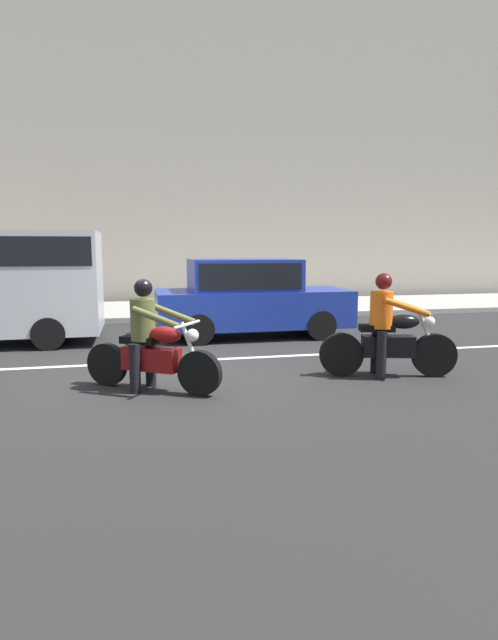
# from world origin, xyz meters

# --- Properties ---
(ground_plane) EXTENTS (80.00, 80.00, 0.00)m
(ground_plane) POSITION_xyz_m (0.00, 0.00, 0.00)
(ground_plane) COLOR #242424
(sidewalk_slab) EXTENTS (40.00, 4.40, 0.14)m
(sidewalk_slab) POSITION_xyz_m (0.00, 8.00, 0.07)
(sidewalk_slab) COLOR #99968E
(sidewalk_slab) RESTS_ON ground_plane
(building_facade) EXTENTS (40.00, 1.40, 13.97)m
(building_facade) POSITION_xyz_m (0.00, 11.40, 6.98)
(building_facade) COLOR #A89E8E
(building_facade) RESTS_ON ground_plane
(lane_marking_stripe) EXTENTS (18.00, 0.14, 0.01)m
(lane_marking_stripe) POSITION_xyz_m (0.88, 0.90, 0.00)
(lane_marking_stripe) COLOR silver
(lane_marking_stripe) RESTS_ON ground_plane
(motorcycle_with_rider_olive) EXTENTS (1.81, 1.26, 1.55)m
(motorcycle_with_rider_olive) POSITION_xyz_m (-0.20, -0.85, 0.63)
(motorcycle_with_rider_olive) COLOR black
(motorcycle_with_rider_olive) RESTS_ON ground_plane
(motorcycle_with_rider_orange_stripe) EXTENTS (2.05, 0.83, 1.59)m
(motorcycle_with_rider_orange_stripe) POSITION_xyz_m (3.36, -0.85, 0.65)
(motorcycle_with_rider_orange_stripe) COLOR black
(motorcycle_with_rider_orange_stripe) RESTS_ON ground_plane
(parked_sedan_cobalt_blue) EXTENTS (4.24, 1.82, 1.72)m
(parked_sedan_cobalt_blue) POSITION_xyz_m (2.08, 3.13, 0.88)
(parked_sedan_cobalt_blue) COLOR navy
(parked_sedan_cobalt_blue) RESTS_ON ground_plane
(street_sign_post) EXTENTS (0.44, 0.08, 2.23)m
(street_sign_post) POSITION_xyz_m (-3.87, 8.55, 1.51)
(street_sign_post) COLOR gray
(street_sign_post) RESTS_ON sidewalk_slab
(pedestrian_bystander) EXTENTS (0.34, 0.34, 1.65)m
(pedestrian_bystander) POSITION_xyz_m (-1.71, 8.85, 1.10)
(pedestrian_bystander) COLOR black
(pedestrian_bystander) RESTS_ON sidewalk_slab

